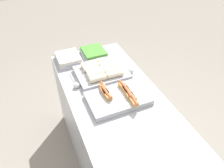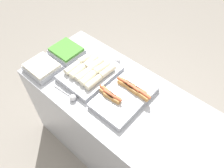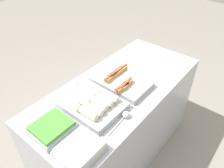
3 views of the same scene
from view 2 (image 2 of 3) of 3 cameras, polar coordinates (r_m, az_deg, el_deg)
ground_plane at (r=2.52m, az=1.69°, el=-16.27°), size 12.00×12.00×0.00m
counter at (r=2.10m, az=1.98°, el=-11.08°), size 1.70×0.76×0.95m
tray_hotdogs at (r=1.66m, az=3.34°, el=-3.09°), size 0.35×0.49×0.10m
tray_wraps at (r=1.82m, az=-5.77°, el=3.12°), size 0.36×0.46×0.10m
tray_side_front at (r=1.95m, az=-17.75°, el=4.12°), size 0.27×0.24×0.07m
tray_side_back at (r=2.04m, az=-11.78°, el=8.32°), size 0.27×0.24×0.07m
serving_spoon_near at (r=1.69m, az=-10.48°, el=-3.36°), size 0.24×0.05×0.05m
serving_spoon_far at (r=1.93m, az=1.19°, el=6.20°), size 0.23×0.05×0.05m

